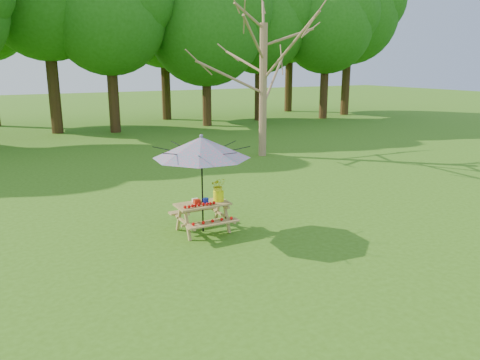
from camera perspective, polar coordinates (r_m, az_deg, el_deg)
name	(u,v)px	position (r m, az deg, el deg)	size (l,w,h in m)	color
picnic_table	(203,218)	(10.68, -4.54, -4.62)	(1.20, 1.32, 0.67)	#9C8146
patio_umbrella	(201,147)	(10.28, -4.72, 3.98)	(2.73, 2.73, 2.25)	black
produce_bins	(200,201)	(10.58, -4.85, -2.56)	(0.31, 0.39, 0.13)	red
tomatoes_row	(200,205)	(10.36, -4.94, -3.04)	(0.77, 0.13, 0.07)	red
flower_bucket	(218,189)	(10.66, -2.65, -1.05)	(0.40, 0.37, 0.55)	#F8FF0D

